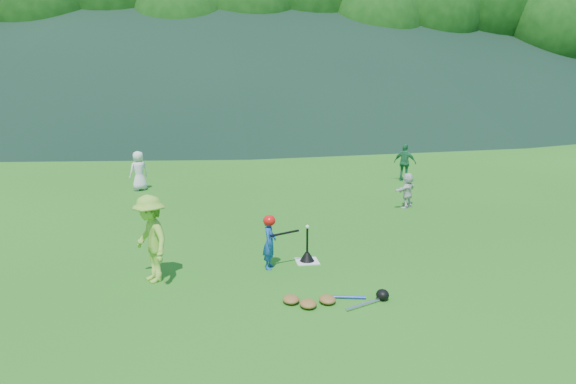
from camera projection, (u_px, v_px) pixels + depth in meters
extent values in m
plane|color=#256116|center=(307.00, 262.00, 11.36)|extent=(120.00, 120.00, 0.00)
cube|color=silver|center=(307.00, 261.00, 11.36)|extent=(0.45, 0.45, 0.02)
sphere|color=white|center=(307.00, 227.00, 11.20)|extent=(0.08, 0.08, 0.08)
imported|color=#17489E|center=(269.00, 243.00, 10.89)|extent=(0.36, 0.44, 1.05)
imported|color=#80B936|center=(150.00, 239.00, 10.17)|extent=(1.01, 1.20, 1.62)
imported|color=silver|center=(139.00, 171.00, 17.85)|extent=(0.74, 0.67, 1.26)
imported|color=#216E42|center=(405.00, 163.00, 19.28)|extent=(0.81, 0.69, 1.30)
imported|color=silver|center=(407.00, 190.00, 15.66)|extent=(0.90, 0.81, 0.99)
cone|color=black|center=(307.00, 257.00, 11.33)|extent=(0.30, 0.30, 0.18)
cylinder|color=black|center=(307.00, 240.00, 11.26)|extent=(0.04, 0.04, 0.50)
ellipsoid|color=red|center=(269.00, 221.00, 10.79)|extent=(0.24, 0.26, 0.22)
cylinder|color=black|center=(285.00, 233.00, 10.89)|extent=(0.60, 0.26, 0.07)
ellipsoid|color=olive|center=(308.00, 304.00, 9.19)|extent=(0.28, 0.34, 0.13)
ellipsoid|color=olive|center=(327.00, 299.00, 9.35)|extent=(0.28, 0.34, 0.13)
ellipsoid|color=olive|center=(291.00, 299.00, 9.36)|extent=(0.28, 0.34, 0.13)
cylinder|color=silver|center=(363.00, 305.00, 9.23)|extent=(0.67, 0.36, 0.06)
cylinder|color=#263FA5|center=(346.00, 297.00, 9.54)|extent=(0.67, 0.20, 0.05)
ellipsoid|color=black|center=(382.00, 295.00, 9.47)|extent=(0.22, 0.24, 0.19)
cube|color=gray|center=(230.00, 116.00, 38.23)|extent=(70.00, 0.03, 1.20)
cube|color=yellow|center=(230.00, 107.00, 38.09)|extent=(70.00, 0.08, 0.08)
cylinder|color=gray|center=(230.00, 116.00, 38.23)|extent=(0.07, 0.07, 1.30)
cylinder|color=#382314|center=(52.00, 95.00, 41.32)|extent=(0.56, 0.56, 3.78)
ellipsoid|color=#164711|center=(44.00, 10.00, 40.02)|extent=(8.21, 8.21, 9.44)
cylinder|color=#382314|center=(121.00, 89.00, 43.43)|extent=(0.56, 0.56, 4.38)
cylinder|color=#382314|center=(183.00, 99.00, 41.39)|extent=(0.56, 0.56, 3.22)
ellipsoid|color=#164711|center=(181.00, 27.00, 40.28)|extent=(6.99, 6.99, 8.04)
cylinder|color=#382314|center=(247.00, 93.00, 43.49)|extent=(0.56, 0.56, 3.81)
ellipsoid|color=#164711|center=(245.00, 12.00, 42.18)|extent=(8.28, 8.28, 9.53)
cylinder|color=#382314|center=(304.00, 88.00, 45.60)|extent=(0.56, 0.56, 4.41)
cylinder|color=#382314|center=(372.00, 97.00, 43.56)|extent=(0.56, 0.56, 3.25)
ellipsoid|color=#164711|center=(374.00, 28.00, 42.44)|extent=(7.07, 7.07, 8.13)
cylinder|color=#382314|center=(423.00, 92.00, 45.66)|extent=(0.56, 0.56, 3.85)
ellipsoid|color=#164711|center=(427.00, 13.00, 44.34)|extent=(8.36, 8.36, 9.61)
cylinder|color=#382314|center=(470.00, 87.00, 47.77)|extent=(0.56, 0.56, 4.44)
ellipsoid|color=#164711|center=(476.00, 0.00, 46.24)|extent=(9.65, 9.65, 11.10)
cylinder|color=#382314|center=(542.00, 95.00, 45.73)|extent=(0.56, 0.56, 3.29)
ellipsoid|color=#164711|center=(548.00, 29.00, 44.60)|extent=(7.14, 7.14, 8.22)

